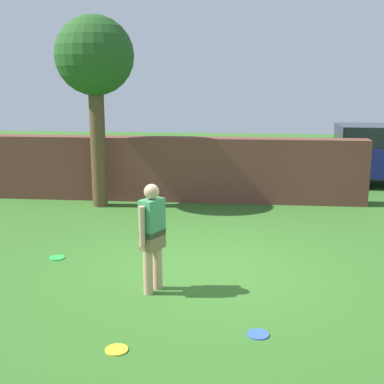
{
  "coord_description": "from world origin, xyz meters",
  "views": [
    {
      "loc": [
        0.54,
        -8.02,
        3.15
      ],
      "look_at": [
        -0.36,
        1.32,
        1.0
      ],
      "focal_mm": 48.65,
      "sensor_mm": 36.0,
      "label": 1
    }
  ],
  "objects_px": {
    "tree": "(95,61)",
    "frisbee_yellow": "(117,350)",
    "frisbee_green": "(57,258)",
    "person": "(152,233)",
    "frisbee_blue": "(258,334)",
    "car": "(373,155)"
  },
  "relations": [
    {
      "from": "frisbee_yellow",
      "to": "car",
      "type": "bearing_deg",
      "value": 62.31
    },
    {
      "from": "tree",
      "to": "frisbee_blue",
      "type": "bearing_deg",
      "value": -59.12
    },
    {
      "from": "frisbee_blue",
      "to": "person",
      "type": "bearing_deg",
      "value": 141.71
    },
    {
      "from": "person",
      "to": "tree",
      "type": "bearing_deg",
      "value": 52.98
    },
    {
      "from": "tree",
      "to": "frisbee_yellow",
      "type": "xyz_separation_m",
      "value": [
        2.01,
        -6.64,
        -3.41
      ]
    },
    {
      "from": "person",
      "to": "car",
      "type": "height_order",
      "value": "car"
    },
    {
      "from": "car",
      "to": "frisbee_green",
      "type": "xyz_separation_m",
      "value": [
        -6.9,
        -6.84,
        -0.85
      ]
    },
    {
      "from": "frisbee_green",
      "to": "person",
      "type": "bearing_deg",
      "value": -32.56
    },
    {
      "from": "tree",
      "to": "frisbee_green",
      "type": "relative_size",
      "value": 16.5
    },
    {
      "from": "tree",
      "to": "car",
      "type": "height_order",
      "value": "tree"
    },
    {
      "from": "frisbee_yellow",
      "to": "frisbee_green",
      "type": "height_order",
      "value": "same"
    },
    {
      "from": "person",
      "to": "frisbee_yellow",
      "type": "distance_m",
      "value": 1.94
    },
    {
      "from": "person",
      "to": "frisbee_yellow",
      "type": "height_order",
      "value": "person"
    },
    {
      "from": "tree",
      "to": "frisbee_blue",
      "type": "relative_size",
      "value": 16.5
    },
    {
      "from": "person",
      "to": "frisbee_green",
      "type": "distance_m",
      "value": 2.43
    },
    {
      "from": "frisbee_yellow",
      "to": "frisbee_blue",
      "type": "bearing_deg",
      "value": 17.71
    },
    {
      "from": "car",
      "to": "frisbee_green",
      "type": "relative_size",
      "value": 15.6
    },
    {
      "from": "tree",
      "to": "frisbee_yellow",
      "type": "relative_size",
      "value": 16.5
    },
    {
      "from": "tree",
      "to": "frisbee_yellow",
      "type": "height_order",
      "value": "tree"
    },
    {
      "from": "person",
      "to": "frisbee_blue",
      "type": "bearing_deg",
      "value": -98.87
    },
    {
      "from": "person",
      "to": "frisbee_green",
      "type": "relative_size",
      "value": 6.0
    },
    {
      "from": "car",
      "to": "frisbee_yellow",
      "type": "height_order",
      "value": "car"
    }
  ]
}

